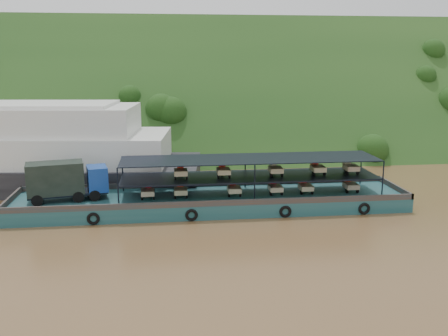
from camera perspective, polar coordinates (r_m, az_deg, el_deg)
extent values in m
plane|color=brown|center=(45.19, 2.99, -4.72)|extent=(160.00, 160.00, 0.00)
cube|color=#153613|center=(79.99, -1.44, 2.88)|extent=(140.00, 39.60, 39.60)
cube|color=#15474B|center=(45.27, -1.46, -3.88)|extent=(35.00, 7.00, 1.20)
cube|color=#592D19|center=(48.31, -1.85, -1.78)|extent=(35.00, 0.20, 0.50)
cube|color=#592D19|center=(41.78, -1.02, -4.07)|extent=(35.00, 0.20, 0.50)
cube|color=#592D19|center=(49.74, 18.93, -2.05)|extent=(0.20, 7.00, 0.50)
cube|color=#592D19|center=(46.78, -23.23, -3.29)|extent=(0.20, 7.00, 0.50)
torus|color=black|center=(42.12, -14.72, -5.64)|extent=(1.06, 0.26, 1.06)
torus|color=black|center=(41.76, -3.73, -5.40)|extent=(1.06, 0.26, 1.06)
torus|color=black|center=(42.91, 7.03, -4.97)|extent=(1.06, 0.26, 1.06)
torus|color=black|center=(45.08, 15.73, -4.50)|extent=(1.06, 0.26, 1.06)
cylinder|color=black|center=(44.61, -20.57, -3.49)|extent=(1.03, 0.54, 0.98)
cylinder|color=black|center=(46.59, -20.53, -2.83)|extent=(1.03, 0.54, 0.98)
cylinder|color=black|center=(44.61, -16.32, -3.19)|extent=(1.03, 0.54, 0.98)
cylinder|color=black|center=(46.59, -16.45, -2.54)|extent=(1.03, 0.54, 0.98)
cylinder|color=black|center=(44.68, -14.57, -3.06)|extent=(1.03, 0.54, 0.98)
cylinder|color=black|center=(46.66, -14.78, -2.41)|extent=(1.03, 0.54, 0.98)
cube|color=black|center=(45.54, -17.38, -2.75)|extent=(6.94, 3.50, 0.20)
cube|color=navy|center=(45.39, -14.27, -1.15)|extent=(2.12, 2.64, 2.15)
cube|color=black|center=(45.37, -13.26, -0.59)|extent=(0.47, 1.92, 0.88)
cube|color=black|center=(45.20, -18.73, -1.10)|extent=(5.07, 3.28, 2.73)
cube|color=black|center=(45.14, 2.95, -0.97)|extent=(23.00, 5.00, 0.12)
cube|color=black|center=(44.79, 2.97, 1.07)|extent=(23.00, 5.00, 0.08)
cylinder|color=black|center=(42.25, -12.02, -2.19)|extent=(0.12, 0.12, 3.30)
cylinder|color=black|center=(47.09, -11.51, -0.65)|extent=(0.12, 0.12, 3.30)
cylinder|color=black|center=(42.75, 3.52, -1.76)|extent=(0.12, 0.12, 3.30)
cylinder|color=black|center=(47.54, 2.44, -0.29)|extent=(0.12, 0.12, 3.30)
cylinder|color=black|center=(46.21, 17.70, -1.25)|extent=(0.12, 0.12, 3.30)
cylinder|color=black|center=(50.67, 15.38, 0.07)|extent=(0.12, 0.12, 3.30)
cylinder|color=black|center=(45.88, -8.63, -2.68)|extent=(0.12, 0.52, 0.52)
cylinder|color=black|center=(44.17, -9.34, -3.30)|extent=(0.14, 0.52, 0.52)
cylinder|color=black|center=(44.14, -8.04, -3.27)|extent=(0.14, 0.52, 0.52)
cube|color=beige|center=(44.40, -8.69, -2.74)|extent=(1.15, 1.50, 0.44)
cube|color=red|center=(45.46, -8.66, -2.15)|extent=(0.55, 0.80, 0.80)
cube|color=red|center=(45.15, -8.69, -1.60)|extent=(0.50, 0.10, 0.10)
cylinder|color=black|center=(45.88, -5.03, -2.59)|extent=(0.12, 0.52, 0.52)
cylinder|color=black|center=(44.13, -5.60, -3.21)|extent=(0.14, 0.52, 0.52)
cylinder|color=black|center=(44.16, -4.30, -3.17)|extent=(0.14, 0.52, 0.52)
cube|color=beige|center=(44.39, -4.97, -2.65)|extent=(1.15, 1.50, 0.44)
cube|color=red|center=(45.46, -5.03, -2.05)|extent=(0.55, 0.80, 0.80)
cube|color=red|center=(45.14, -5.03, -1.50)|extent=(0.50, 0.10, 0.10)
cylinder|color=black|center=(46.27, 0.92, -2.41)|extent=(0.12, 0.52, 0.52)
cylinder|color=black|center=(44.48, 0.59, -3.02)|extent=(0.14, 0.52, 0.52)
cylinder|color=black|center=(44.62, 1.87, -2.98)|extent=(0.14, 0.52, 0.52)
cube|color=beige|center=(44.79, 1.17, -2.46)|extent=(1.15, 1.50, 0.44)
cube|color=red|center=(45.85, 0.97, -1.88)|extent=(0.55, 0.80, 0.80)
cube|color=red|center=(45.54, 1.01, -1.33)|extent=(0.50, 0.10, 0.10)
cylinder|color=black|center=(46.92, 5.50, -2.25)|extent=(0.12, 0.52, 0.52)
cylinder|color=black|center=(45.12, 5.37, -2.85)|extent=(0.14, 0.52, 0.52)
cylinder|color=black|center=(45.34, 6.60, -2.81)|extent=(0.14, 0.52, 0.52)
cube|color=beige|center=(45.47, 5.90, -2.30)|extent=(1.15, 1.50, 0.44)
cube|color=red|center=(46.51, 5.59, -1.73)|extent=(0.55, 0.80, 0.80)
cube|color=red|center=(46.20, 5.66, -1.19)|extent=(0.50, 0.10, 0.10)
cylinder|color=black|center=(47.60, 8.83, -2.13)|extent=(0.12, 0.52, 0.52)
cylinder|color=black|center=(45.79, 8.84, -2.72)|extent=(0.14, 0.52, 0.52)
cylinder|color=black|center=(46.07, 10.03, -2.67)|extent=(0.14, 0.52, 0.52)
cube|color=beige|center=(46.17, 9.33, -2.17)|extent=(1.15, 1.50, 0.44)
cube|color=red|center=(47.19, 8.95, -1.61)|extent=(0.55, 0.80, 0.80)
cube|color=red|center=(46.89, 9.04, -1.08)|extent=(0.50, 0.10, 0.10)
cylinder|color=black|center=(48.92, 13.68, -1.94)|extent=(0.12, 0.52, 0.52)
cylinder|color=black|center=(47.12, 13.87, -2.50)|extent=(0.14, 0.52, 0.52)
cylinder|color=black|center=(47.48, 15.00, -2.45)|extent=(0.14, 0.52, 0.52)
cube|color=tan|center=(47.53, 14.31, -1.98)|extent=(1.15, 1.50, 0.44)
cube|color=#AE240B|center=(48.53, 13.83, -1.44)|extent=(0.55, 0.80, 0.80)
cube|color=#AE240B|center=(48.23, 13.95, -0.92)|extent=(0.50, 0.10, 0.10)
cylinder|color=black|center=(45.46, -5.02, -0.49)|extent=(0.12, 0.52, 0.52)
cylinder|color=black|center=(43.70, -5.60, -1.03)|extent=(0.14, 0.52, 0.52)
cylinder|color=black|center=(43.73, -4.29, -1.00)|extent=(0.14, 0.52, 0.52)
cube|color=#BDB286|center=(43.98, -4.97, -0.48)|extent=(1.15, 1.50, 0.44)
cube|color=red|center=(45.06, -5.02, 0.07)|extent=(0.55, 0.80, 0.80)
cube|color=red|center=(44.76, -5.03, 0.64)|extent=(0.50, 0.10, 0.10)
cylinder|color=black|center=(45.74, -0.28, -0.36)|extent=(0.12, 0.52, 0.52)
cylinder|color=black|center=(43.94, -0.65, -0.90)|extent=(0.14, 0.52, 0.52)
cylinder|color=black|center=(44.06, 0.64, -0.86)|extent=(0.14, 0.52, 0.52)
cube|color=#C2B989|center=(44.26, -0.06, -0.35)|extent=(1.15, 1.50, 0.44)
cube|color=red|center=(45.33, -0.23, 0.19)|extent=(0.55, 0.80, 0.80)
cube|color=red|center=(45.03, -0.20, 0.76)|extent=(0.50, 0.10, 0.10)
cylinder|color=black|center=(46.51, 5.52, -0.21)|extent=(0.12, 0.52, 0.52)
cylinder|color=black|center=(44.69, 5.39, -0.73)|extent=(0.14, 0.52, 0.52)
cylinder|color=black|center=(44.91, 6.64, -0.69)|extent=(0.14, 0.52, 0.52)
cube|color=#BDB186|center=(45.06, 5.93, -0.19)|extent=(1.15, 1.50, 0.44)
cube|color=tan|center=(46.11, 5.62, 0.34)|extent=(0.55, 0.80, 0.80)
cube|color=tan|center=(45.82, 5.68, 0.90)|extent=(0.50, 0.10, 0.10)
cylinder|color=black|center=(47.50, 10.16, -0.08)|extent=(0.12, 0.52, 0.52)
cylinder|color=black|center=(45.68, 10.21, -0.58)|extent=(0.14, 0.52, 0.52)
cylinder|color=black|center=(45.98, 11.41, -0.54)|extent=(0.14, 0.52, 0.52)
cube|color=#BEB486|center=(46.08, 10.70, -0.05)|extent=(1.15, 1.50, 0.44)
cube|color=red|center=(47.11, 10.29, 0.46)|extent=(0.55, 0.80, 0.80)
cube|color=red|center=(46.83, 10.38, 1.01)|extent=(0.50, 0.10, 0.10)
cylinder|color=black|center=(48.51, 13.70, 0.02)|extent=(0.12, 0.52, 0.52)
cylinder|color=black|center=(46.69, 13.89, -0.47)|extent=(0.14, 0.52, 0.52)
cylinder|color=black|center=(47.05, 15.03, -0.43)|extent=(0.14, 0.52, 0.52)
cube|color=tan|center=(47.11, 14.33, 0.05)|extent=(1.15, 1.50, 0.44)
cube|color=beige|center=(48.13, 13.85, 0.55)|extent=(0.55, 0.80, 0.80)
cube|color=beige|center=(47.84, 13.97, 1.09)|extent=(0.50, 0.10, 0.10)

